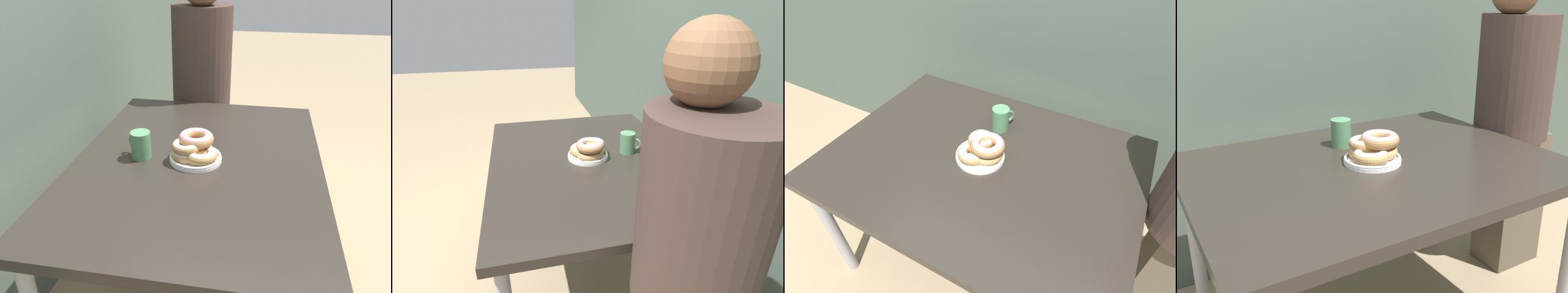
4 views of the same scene
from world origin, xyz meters
TOP-DOWN VIEW (x-y plane):
  - dining_table at (0.00, 0.40)m, footprint 1.26×0.95m
  - donut_plate at (-0.00, 0.41)m, footprint 0.22×0.21m
  - coffee_mug at (-0.02, 0.62)m, footprint 0.09×0.10m
  - person_figure at (0.81, 0.51)m, footprint 0.37×0.33m

SIDE VIEW (x-z plane):
  - dining_table at x=0.00m, z-range 0.30..1.04m
  - person_figure at x=0.81m, z-range 0.05..1.46m
  - donut_plate at x=0.00m, z-range 0.73..0.83m
  - coffee_mug at x=-0.02m, z-range 0.74..0.85m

